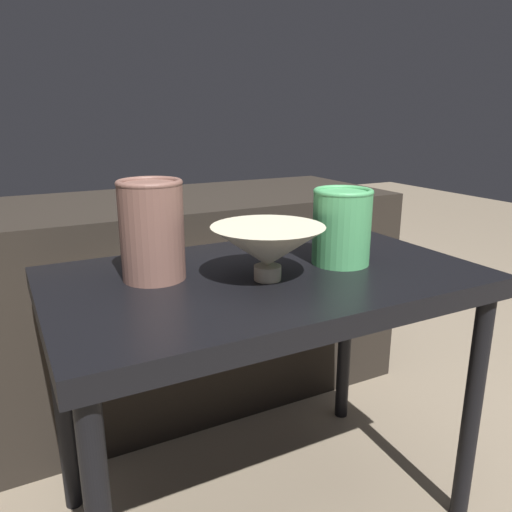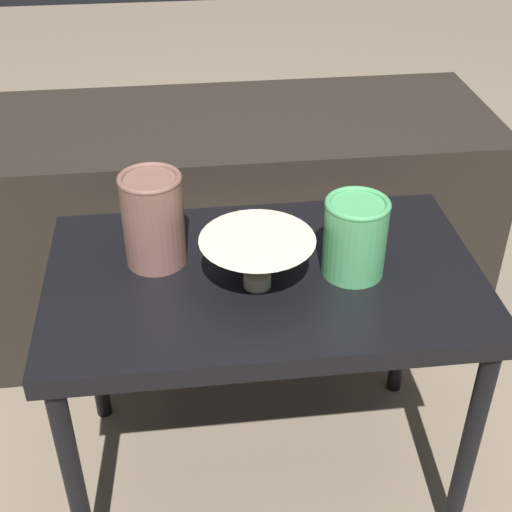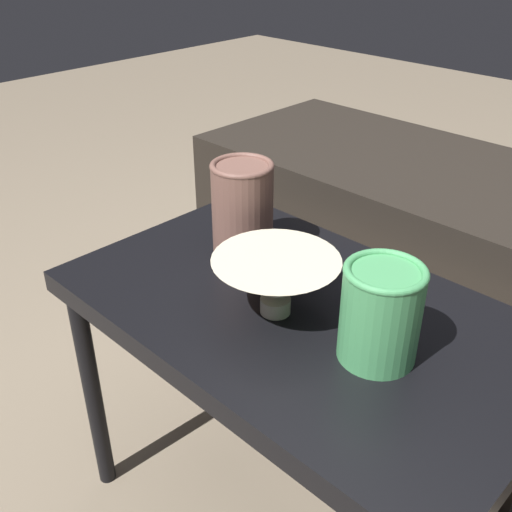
{
  "view_description": "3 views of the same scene",
  "coord_description": "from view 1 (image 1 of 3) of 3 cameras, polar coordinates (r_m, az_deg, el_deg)",
  "views": [
    {
      "loc": [
        -0.44,
        -0.8,
        0.85
      ],
      "look_at": [
        -0.05,
        -0.07,
        0.61
      ],
      "focal_mm": 35.0,
      "sensor_mm": 36.0,
      "label": 1
    },
    {
      "loc": [
        -0.14,
        -1.07,
        1.33
      ],
      "look_at": [
        -0.02,
        -0.03,
        0.61
      ],
      "focal_mm": 50.0,
      "sensor_mm": 36.0,
      "label": 2
    },
    {
      "loc": [
        0.52,
        -0.64,
        1.13
      ],
      "look_at": [
        -0.05,
        -0.06,
        0.65
      ],
      "focal_mm": 42.0,
      "sensor_mm": 36.0,
      "label": 3
    }
  ],
  "objects": [
    {
      "name": "vase_colorful_right",
      "position": [
        1.01,
        9.78,
        3.48
      ],
      "size": [
        0.12,
        0.12,
        0.15
      ],
      "color": "#47995B",
      "rests_on": "table"
    },
    {
      "name": "bowl",
      "position": [
        0.9,
        1.36,
        1.07
      ],
      "size": [
        0.21,
        0.21,
        0.1
      ],
      "color": "beige",
      "rests_on": "table"
    },
    {
      "name": "table",
      "position": [
        0.98,
        1.03,
        -5.15
      ],
      "size": [
        0.81,
        0.49,
        0.55
      ],
      "color": "black",
      "rests_on": "ground_plane"
    },
    {
      "name": "vase_textured_left",
      "position": [
        0.91,
        -11.81,
        3.07
      ],
      "size": [
        0.12,
        0.12,
        0.18
      ],
      "color": "brown",
      "rests_on": "table"
    },
    {
      "name": "couch_backdrop",
      "position": [
        1.54,
        -9.4,
        -4.73
      ],
      "size": [
        1.31,
        0.5,
        0.61
      ],
      "color": "black",
      "rests_on": "ground_plane"
    },
    {
      "name": "ground_plane",
      "position": [
        1.24,
        0.9,
        -26.88
      ],
      "size": [
        8.0,
        8.0,
        0.0
      ],
      "primitive_type": "plane",
      "color": "#7F705B"
    }
  ]
}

